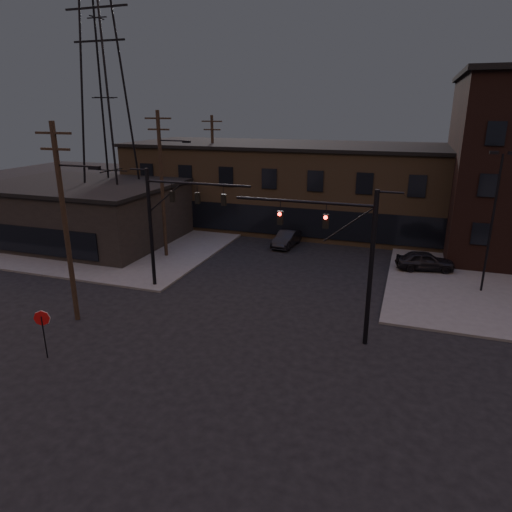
{
  "coord_description": "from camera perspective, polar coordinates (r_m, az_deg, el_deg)",
  "views": [
    {
      "loc": [
        8.01,
        -17.27,
        11.55
      ],
      "look_at": [
        -0.09,
        6.33,
        3.5
      ],
      "focal_mm": 32.0,
      "sensor_mm": 36.0,
      "label": 1
    }
  ],
  "objects": [
    {
      "name": "building_left",
      "position": [
        44.42,
        -20.76,
        4.96
      ],
      "size": [
        16.0,
        12.0,
        5.0
      ],
      "primitive_type": "cube",
      "color": "black",
      "rests_on": "ground"
    },
    {
      "name": "lot_light_a",
      "position": [
        32.23,
        27.6,
        5.04
      ],
      "size": [
        1.5,
        0.28,
        9.14
      ],
      "color": "black",
      "rests_on": "ground"
    },
    {
      "name": "stop_sign",
      "position": [
        24.17,
        -25.14,
        -7.62
      ],
      "size": [
        0.72,
        0.33,
        2.48
      ],
      "color": "black",
      "rests_on": "ground"
    },
    {
      "name": "building_row",
      "position": [
        46.59,
        8.9,
        8.34
      ],
      "size": [
        40.0,
        12.0,
        8.0
      ],
      "primitive_type": "cube",
      "color": "#4E3E29",
      "rests_on": "ground"
    },
    {
      "name": "car_crossing",
      "position": [
        40.28,
        3.89,
        2.2
      ],
      "size": [
        1.88,
        4.34,
        1.39
      ],
      "primitive_type": "imported",
      "rotation": [
        0.0,
        0.0,
        -0.1
      ],
      "color": "black",
      "rests_on": "ground"
    },
    {
      "name": "utility_pole_mid",
      "position": [
        36.71,
        -11.6,
        9.02
      ],
      "size": [
        3.7,
        0.28,
        11.5
      ],
      "color": "black",
      "rests_on": "ground"
    },
    {
      "name": "traffic_signal_near",
      "position": [
        22.91,
        11.49,
        0.71
      ],
      "size": [
        7.12,
        0.24,
        8.0
      ],
      "color": "black",
      "rests_on": "ground"
    },
    {
      "name": "transmission_tower",
      "position": [
        43.83,
        -18.41,
        18.27
      ],
      "size": [
        7.0,
        7.0,
        25.0
      ],
      "primitive_type": null,
      "color": "black",
      "rests_on": "ground"
    },
    {
      "name": "ground",
      "position": [
        22.27,
        -5.21,
        -13.45
      ],
      "size": [
        140.0,
        140.0,
        0.0
      ],
      "primitive_type": "plane",
      "color": "black",
      "rests_on": "ground"
    },
    {
      "name": "utility_pole_near",
      "position": [
        26.61,
        -22.7,
        4.15
      ],
      "size": [
        3.7,
        0.28,
        11.0
      ],
      "color": "black",
      "rests_on": "ground"
    },
    {
      "name": "parked_car_lot_a",
      "position": [
        35.99,
        20.37,
        -0.56
      ],
      "size": [
        4.39,
        2.44,
        1.41
      ],
      "primitive_type": "imported",
      "rotation": [
        0.0,
        0.0,
        1.77
      ],
      "color": "black",
      "rests_on": "sidewalk_ne"
    },
    {
      "name": "utility_pole_far",
      "position": [
        47.81,
        -5.38,
        10.88
      ],
      "size": [
        2.2,
        0.28,
        11.0
      ],
      "color": "black",
      "rests_on": "ground"
    },
    {
      "name": "sidewalk_nw",
      "position": [
        50.74,
        -17.98,
        3.93
      ],
      "size": [
        30.0,
        30.0,
        0.15
      ],
      "primitive_type": "cube",
      "color": "#474744",
      "rests_on": "ground"
    },
    {
      "name": "traffic_signal_far",
      "position": [
        29.97,
        -11.05,
        4.95
      ],
      "size": [
        7.12,
        0.24,
        8.0
      ],
      "color": "black",
      "rests_on": "ground"
    }
  ]
}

